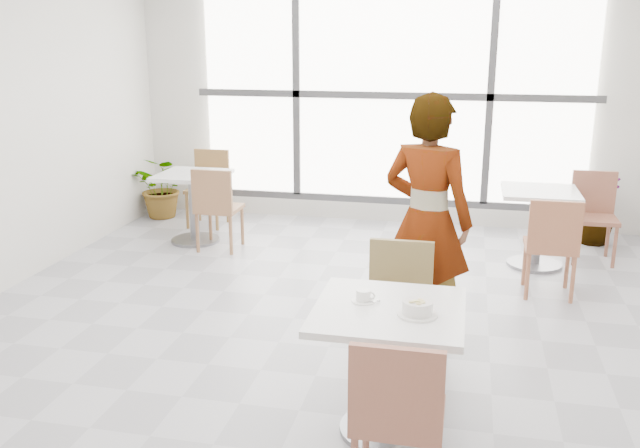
% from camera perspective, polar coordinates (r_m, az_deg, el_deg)
% --- Properties ---
extents(floor, '(7.00, 7.00, 0.00)m').
position_cam_1_polar(floor, '(4.94, 0.76, -10.31)').
color(floor, '#9E9EA5').
rests_on(floor, ground).
extents(wall_back, '(6.00, 0.00, 6.00)m').
position_cam_1_polar(wall_back, '(7.93, 6.03, 10.76)').
color(wall_back, silver).
rests_on(wall_back, ground).
extents(window, '(4.60, 0.07, 2.52)m').
position_cam_1_polar(window, '(7.87, 5.97, 10.72)').
color(window, white).
rests_on(window, ground).
extents(main_table, '(0.80, 0.80, 0.75)m').
position_cam_1_polar(main_table, '(3.77, 5.74, -10.23)').
color(main_table, white).
rests_on(main_table, ground).
extents(chair_near, '(0.42, 0.42, 0.87)m').
position_cam_1_polar(chair_near, '(3.23, 6.53, -15.39)').
color(chair_near, '#9B5C48').
rests_on(chair_near, ground).
extents(chair_far, '(0.42, 0.42, 0.87)m').
position_cam_1_polar(chair_far, '(4.47, 6.62, -6.31)').
color(chair_far, olive).
rests_on(chair_far, ground).
extents(oatmeal_bowl, '(0.21, 0.21, 0.10)m').
position_cam_1_polar(oatmeal_bowl, '(3.58, 8.22, -6.99)').
color(oatmeal_bowl, white).
rests_on(oatmeal_bowl, main_table).
extents(coffee_cup, '(0.16, 0.13, 0.07)m').
position_cam_1_polar(coffee_cup, '(3.73, 3.71, -6.11)').
color(coffee_cup, white).
rests_on(coffee_cup, main_table).
extents(person, '(0.76, 0.62, 1.80)m').
position_cam_1_polar(person, '(4.83, 9.01, 0.28)').
color(person, black).
rests_on(person, ground).
extents(bg_table_left, '(0.70, 0.70, 0.75)m').
position_cam_1_polar(bg_table_left, '(7.36, -10.61, 2.20)').
color(bg_table_left, silver).
rests_on(bg_table_left, ground).
extents(bg_table_right, '(0.70, 0.70, 0.75)m').
position_cam_1_polar(bg_table_right, '(6.78, 17.87, 0.57)').
color(bg_table_right, white).
rests_on(bg_table_right, ground).
extents(bg_chair_left_near, '(0.42, 0.42, 0.87)m').
position_cam_1_polar(bg_chair_left_near, '(6.99, -8.72, 1.69)').
color(bg_chair_left_near, '#8F6241').
rests_on(bg_chair_left_near, ground).
extents(bg_chair_left_far, '(0.42, 0.42, 0.87)m').
position_cam_1_polar(bg_chair_left_far, '(8.04, -9.30, 3.49)').
color(bg_chair_left_far, olive).
rests_on(bg_chair_left_far, ground).
extents(bg_chair_right_near, '(0.42, 0.42, 0.87)m').
position_cam_1_polar(bg_chair_right_near, '(5.98, 18.93, -1.37)').
color(bg_chair_right_near, '#A46344').
rests_on(bg_chair_right_near, ground).
extents(bg_chair_right_far, '(0.42, 0.42, 0.87)m').
position_cam_1_polar(bg_chair_right_far, '(7.19, 22.03, 1.11)').
color(bg_chair_right_far, brown).
rests_on(bg_chair_right_far, ground).
extents(plant_left, '(0.77, 0.69, 0.76)m').
position_cam_1_polar(plant_left, '(8.46, -13.04, 3.05)').
color(plant_left, '#4C7733').
rests_on(plant_left, ground).
extents(plant_right, '(0.54, 0.54, 0.76)m').
position_cam_1_polar(plant_right, '(7.78, 22.16, 1.23)').
color(plant_right, '#558D4F').
rests_on(plant_right, ground).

